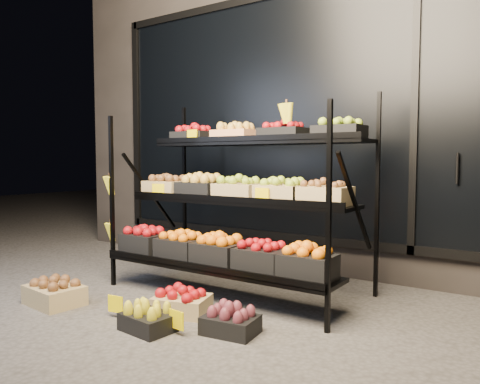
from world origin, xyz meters
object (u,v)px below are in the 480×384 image
Objects in this scene: floor_crate_left at (54,292)px; floor_crate_midright at (182,301)px; display_rack at (234,200)px; floor_crate_midleft at (148,318)px.

floor_crate_left is 1.04m from floor_crate_midright.
display_rack is 4.73× the size of floor_crate_left.
floor_crate_left reaches higher than floor_crate_midleft.
display_rack is 6.08× the size of floor_crate_midleft.
display_rack is 1.58m from floor_crate_left.
floor_crate_midleft is at bearing -100.56° from floor_crate_midright.
display_rack is 0.97m from floor_crate_midright.
floor_crate_left is at bearing -173.58° from floor_crate_midleft.
floor_crate_midleft is at bearing 6.10° from floor_crate_left.
floor_crate_midright is (0.96, 0.39, -0.01)m from floor_crate_left.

